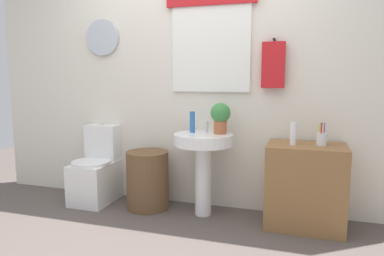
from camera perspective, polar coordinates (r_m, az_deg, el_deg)
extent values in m
plane|color=#564C47|center=(2.73, -7.09, -19.40)|extent=(8.00, 8.00, 0.00)
cube|color=silver|center=(3.49, 0.48, 8.86)|extent=(4.40, 0.10, 2.60)
cube|color=white|center=(3.39, 3.00, 12.51)|extent=(0.74, 0.03, 0.79)
cylinder|color=silver|center=(3.84, -14.08, 13.82)|extent=(0.36, 0.03, 0.36)
cylinder|color=black|center=(3.29, 12.99, 13.59)|extent=(0.02, 0.06, 0.02)
cube|color=red|center=(3.25, 12.83, 9.77)|extent=(0.20, 0.05, 0.40)
cube|color=white|center=(3.78, -15.15, -8.33)|extent=(0.36, 0.50, 0.40)
cylinder|color=white|center=(3.68, -15.78, -5.32)|extent=(0.38, 0.38, 0.03)
cube|color=white|center=(3.83, -14.00, -2.20)|extent=(0.34, 0.18, 0.36)
cylinder|color=silver|center=(3.81, -14.10, 0.62)|extent=(0.04, 0.04, 0.02)
cylinder|color=brown|center=(3.49, -7.09, -8.21)|extent=(0.40, 0.40, 0.55)
cylinder|color=white|center=(3.29, 1.80, -8.28)|extent=(0.15, 0.15, 0.65)
cylinder|color=white|center=(3.21, 1.84, -1.83)|extent=(0.53, 0.53, 0.10)
cylinder|color=silver|center=(3.30, 2.41, 0.23)|extent=(0.03, 0.03, 0.10)
cube|color=olive|center=(3.17, 17.59, -8.83)|extent=(0.63, 0.44, 0.70)
cylinder|color=#2D6BB7|center=(3.26, 0.06, 0.96)|extent=(0.05, 0.05, 0.19)
cylinder|color=#AD5B38|center=(3.21, 4.54, 0.12)|extent=(0.12, 0.12, 0.12)
sphere|color=#3D8442|center=(3.20, 4.57, 2.41)|extent=(0.18, 0.18, 0.18)
cylinder|color=white|center=(3.04, 15.86, -0.88)|extent=(0.05, 0.05, 0.19)
cylinder|color=silver|center=(3.10, 19.96, -1.68)|extent=(0.08, 0.08, 0.10)
cylinder|color=purple|center=(3.10, 20.34, -0.88)|extent=(0.01, 0.02, 0.18)
cylinder|color=green|center=(3.11, 19.90, -0.81)|extent=(0.02, 0.01, 0.18)
cylinder|color=yellow|center=(3.09, 19.69, -0.86)|extent=(0.02, 0.03, 0.18)
cylinder|color=red|center=(3.08, 19.92, -0.90)|extent=(0.02, 0.01, 0.18)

